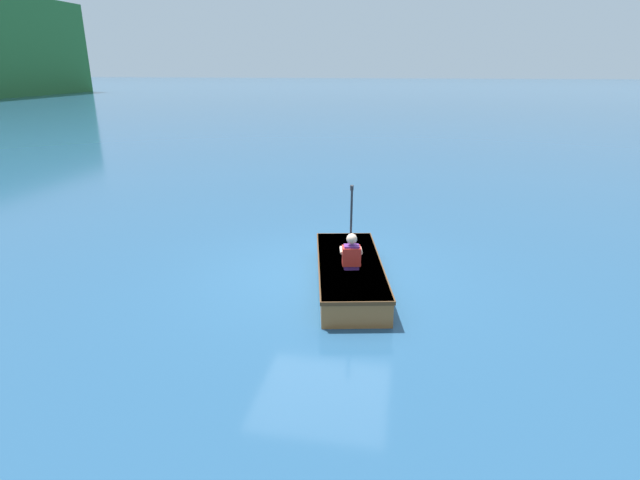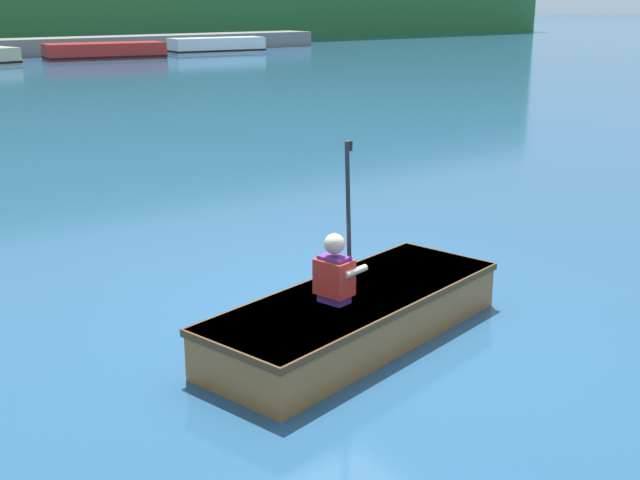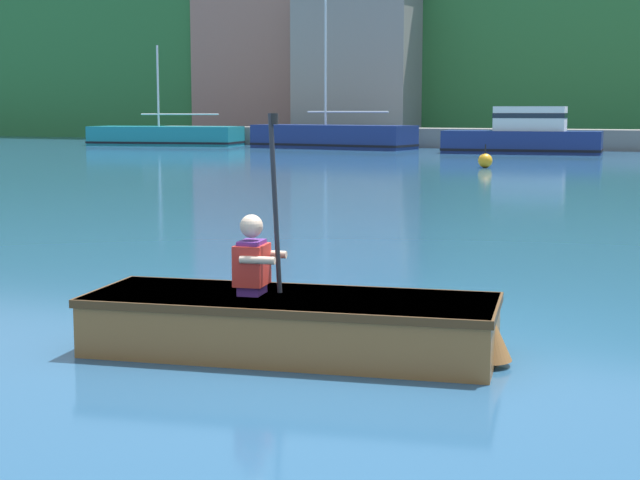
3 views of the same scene
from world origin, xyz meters
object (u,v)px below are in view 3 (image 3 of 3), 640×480
Objects in this scene: person_paddler at (253,258)px; moored_boat_dock_west_end at (524,136)px; rowboat_foreground at (297,321)px; moored_boat_dock_west_inner at (166,136)px; channel_buoy at (485,161)px; moored_boat_dock_east_inner at (333,137)px.

moored_boat_dock_west_end is at bearing 100.16° from person_paddler.
rowboat_foreground is 2.40× the size of person_paddler.
moored_boat_dock_west_inner is 10.87× the size of channel_buoy.
rowboat_foreground is (6.32, -33.39, -0.48)m from moored_boat_dock_west_end.
moored_boat_dock_west_end is 9.08× the size of channel_buoy.
rowboat_foreground is (15.52, -34.86, -0.28)m from moored_boat_dock_east_inner.
moored_boat_dock_west_end reaches higher than rowboat_foreground.
rowboat_foreground is 23.67m from channel_buoy.
person_paddler is (6.00, -33.45, -0.03)m from moored_boat_dock_west_end.
moored_boat_dock_east_inner is at bearing -0.32° from moored_boat_dock_west_inner.
moored_boat_dock_west_inner is 1.00× the size of moored_boat_dock_east_inner.
moored_boat_dock_west_inner is at bearing 149.00° from channel_buoy.
channel_buoy is (-5.06, 23.12, -0.02)m from rowboat_foreground.
channel_buoy is (10.46, -11.74, -0.30)m from moored_boat_dock_east_inner.
moored_boat_dock_east_inner is 10.92× the size of channel_buoy.
person_paddler is 23.67m from channel_buoy.
moored_boat_dock_west_end reaches higher than person_paddler.
moored_boat_dock_east_inner is (-9.20, 1.47, -0.21)m from moored_boat_dock_west_end.
moored_boat_dock_east_inner is 38.09m from person_paddler.
moored_boat_dock_west_inner is 22.90m from channel_buoy.
moored_boat_dock_east_inner is (9.16, -0.05, 0.07)m from moored_boat_dock_west_inner.
moored_boat_dock_west_inner reaches higher than rowboat_foreground.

